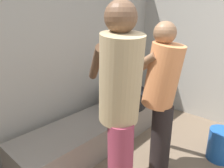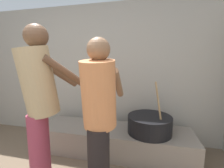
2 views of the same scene
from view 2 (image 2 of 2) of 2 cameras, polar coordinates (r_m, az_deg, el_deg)
block_enclosure_rear at (r=2.82m, az=-10.60°, el=4.25°), size 4.92×0.20×2.23m
hearth_ledge at (r=2.39m, az=0.83°, el=-19.96°), size 2.18×0.60×0.35m
cooking_pot_main at (r=2.20m, az=13.71°, el=-14.25°), size 0.59×0.59×0.69m
cook_in_orange_shirt at (r=1.39m, az=-4.83°, el=-10.51°), size 0.36×0.65×1.51m
cook_in_tan_shirt at (r=1.66m, az=-25.17°, el=-5.01°), size 0.65×0.74×1.65m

